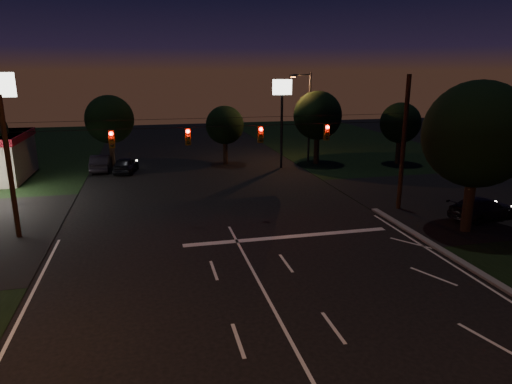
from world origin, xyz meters
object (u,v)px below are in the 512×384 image
object	(u,v)px
tree_right_near	(475,135)
car_cross	(483,208)
car_oncoming_a	(126,165)
car_oncoming_b	(101,163)
utility_pole_right	(398,209)

from	to	relation	value
tree_right_near	car_cross	xyz separation A→B (m)	(2.54, 1.62, -4.98)
car_cross	car_oncoming_a	bearing A→B (deg)	37.11
car_oncoming_b	car_cross	bearing A→B (deg)	140.68
car_cross	tree_right_near	bearing A→B (deg)	110.24
tree_right_near	car_oncoming_a	world-z (taller)	tree_right_near
utility_pole_right	car_cross	distance (m)	5.23
tree_right_near	car_cross	world-z (taller)	tree_right_near
utility_pole_right	car_oncoming_b	xyz separation A→B (m)	(-21.00, 17.51, 0.78)
utility_pole_right	tree_right_near	world-z (taller)	tree_right_near
car_cross	utility_pole_right	bearing A→B (deg)	39.37
car_oncoming_b	car_cross	world-z (taller)	car_oncoming_b
utility_pole_right	tree_right_near	bearing A→B (deg)	-72.47
utility_pole_right	car_cross	size ratio (longest dim) A/B	1.86
tree_right_near	car_oncoming_b	distance (m)	32.10
tree_right_near	utility_pole_right	bearing A→B (deg)	107.53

